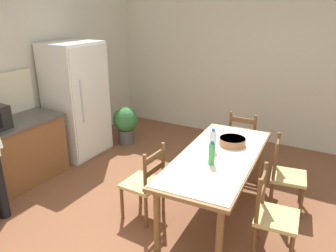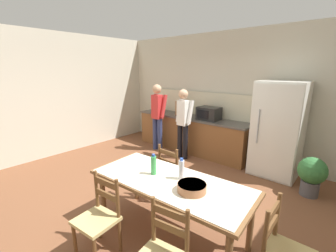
{
  "view_description": "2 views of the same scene",
  "coord_description": "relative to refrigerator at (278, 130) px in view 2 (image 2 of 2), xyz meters",
  "views": [
    {
      "loc": [
        -2.55,
        -1.63,
        2.36
      ],
      "look_at": [
        0.09,
        -0.13,
        1.24
      ],
      "focal_mm": 35.0,
      "sensor_mm": 36.0,
      "label": 1
    },
    {
      "loc": [
        2.3,
        -2.33,
        2.05
      ],
      "look_at": [
        0.01,
        0.32,
        1.16
      ],
      "focal_mm": 24.0,
      "sensor_mm": 36.0,
      "label": 2
    }
  ],
  "objects": [
    {
      "name": "ground_plane",
      "position": [
        -1.18,
        -2.19,
        -0.92
      ],
      "size": [
        8.32,
        8.32,
        0.0
      ],
      "primitive_type": "plane",
      "color": "brown"
    },
    {
      "name": "wall_back",
      "position": [
        -1.18,
        0.47,
        0.53
      ],
      "size": [
        6.52,
        0.12,
        2.9
      ],
      "primitive_type": "cube",
      "color": "beige",
      "rests_on": "ground"
    },
    {
      "name": "wall_left",
      "position": [
        -4.44,
        -2.19,
        0.53
      ],
      "size": [
        0.12,
        5.2,
        2.9
      ],
      "primitive_type": "cube",
      "color": "beige",
      "rests_on": "ground"
    },
    {
      "name": "kitchen_counter",
      "position": [
        -2.05,
        0.04,
        -0.47
      ],
      "size": [
        3.05,
        0.66,
        0.89
      ],
      "color": "brown",
      "rests_on": "ground"
    },
    {
      "name": "counter_splashback",
      "position": [
        -2.05,
        0.35,
        0.27
      ],
      "size": [
        3.01,
        0.03,
        0.6
      ],
      "primitive_type": "cube",
      "color": "beige",
      "rests_on": "kitchen_counter"
    },
    {
      "name": "refrigerator",
      "position": [
        0.0,
        0.0,
        0.0
      ],
      "size": [
        0.85,
        0.73,
        1.84
      ],
      "color": "silver",
      "rests_on": "ground"
    },
    {
      "name": "microwave",
      "position": [
        -1.54,
        0.02,
        0.12
      ],
      "size": [
        0.5,
        0.39,
        0.3
      ],
      "color": "black",
      "rests_on": "kitchen_counter"
    },
    {
      "name": "paper_bag",
      "position": [
        -2.37,
        0.01,
        0.15
      ],
      "size": [
        0.24,
        0.16,
        0.36
      ],
      "primitive_type": "cube",
      "color": "tan",
      "rests_on": "kitchen_counter"
    },
    {
      "name": "dining_table",
      "position": [
        -0.48,
        -2.64,
        -0.25
      ],
      "size": [
        2.06,
        0.97,
        0.75
      ],
      "rotation": [
        0.0,
        0.0,
        0.06
      ],
      "color": "brown",
      "rests_on": "ground"
    },
    {
      "name": "bottle_near_centre",
      "position": [
        -0.73,
        -2.66,
        -0.04
      ],
      "size": [
        0.07,
        0.07,
        0.27
      ],
      "color": "green",
      "rests_on": "dining_table"
    },
    {
      "name": "bottle_off_centre",
      "position": [
        -0.39,
        -2.53,
        -0.04
      ],
      "size": [
        0.07,
        0.07,
        0.27
      ],
      "color": "silver",
      "rests_on": "dining_table"
    },
    {
      "name": "serving_bowl",
      "position": [
        -0.12,
        -2.68,
        -0.12
      ],
      "size": [
        0.32,
        0.32,
        0.09
      ],
      "color": "#9E6642",
      "rests_on": "dining_table"
    },
    {
      "name": "chair_side_near_left",
      "position": [
        -0.89,
        -3.38,
        -0.48
      ],
      "size": [
        0.46,
        0.44,
        0.91
      ],
      "rotation": [
        0.0,
        0.0,
        0.1
      ],
      "color": "brown",
      "rests_on": "ground"
    },
    {
      "name": "chair_side_far_left",
      "position": [
        -0.98,
        -1.96,
        -0.48
      ],
      "size": [
        0.43,
        0.41,
        0.91
      ],
      "rotation": [
        0.0,
        0.0,
        3.11
      ],
      "color": "brown",
      "rests_on": "ground"
    },
    {
      "name": "person_at_sink",
      "position": [
        -2.72,
        -0.48,
        0.03
      ],
      "size": [
        0.42,
        0.29,
        1.69
      ],
      "rotation": [
        0.0,
        0.0,
        1.57
      ],
      "color": "navy",
      "rests_on": "ground"
    },
    {
      "name": "person_at_counter",
      "position": [
        -1.9,
        -0.5,
        -0.01
      ],
      "size": [
        0.41,
        0.28,
        1.62
      ],
      "rotation": [
        0.0,
        0.0,
        1.57
      ],
      "color": "black",
      "rests_on": "ground"
    },
    {
      "name": "potted_plant",
      "position": [
        0.7,
        -0.43,
        -0.54
      ],
      "size": [
        0.44,
        0.44,
        0.67
      ],
      "color": "#4C4C51",
      "rests_on": "ground"
    }
  ]
}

